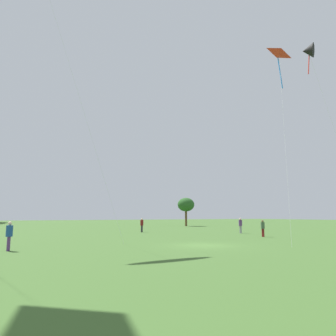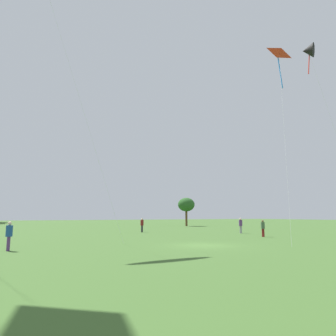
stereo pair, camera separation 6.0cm
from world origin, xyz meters
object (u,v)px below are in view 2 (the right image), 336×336
Objects in this scene: person_standing_2 at (142,224)px; person_standing_1 at (263,227)px; kite_flying_2 at (279,56)px; person_standing_3 at (9,234)px; park_tree_0 at (186,205)px; person_standing_0 at (241,224)px; kite_flying_0 at (308,51)px.

person_standing_1 is at bearing 78.48° from person_standing_2.
kite_flying_2 is (0.29, -3.08, 17.44)m from person_standing_1.
person_standing_2 is at bearing -147.75° from person_standing_1.
person_standing_3 is (-23.60, -2.26, 0.05)m from person_standing_1.
park_tree_0 reaches higher than person_standing_3.
person_standing_0 is 0.10× the size of kite_flying_2.
person_standing_3 is (-26.00, -8.43, -0.04)m from person_standing_0.
park_tree_0 is (11.00, 32.92, 3.41)m from person_standing_1.
park_tree_0 is at bearing -29.13° from person_standing_3.
person_standing_1 is at bearing -13.68° from person_standing_0.
kite_flying_2 is at bearing 11.06° from person_standing_1.
person_standing_2 is 23.39m from person_standing_3.
kite_flying_2 reaches higher than person_standing_0.
person_standing_2 is at bearing -134.59° from park_tree_0.
person_standing_2 is 25.79m from kite_flying_2.
kite_flying_2 is (-2.92, 1.19, -0.78)m from kite_flying_0.
person_standing_0 is 19.78m from kite_flying_2.
kite_flying_2 is at bearing -5.29° from person_standing_0.
person_standing_0 is 0.09× the size of kite_flying_0.
kite_flying_2 is at bearing -76.57° from person_standing_3.
kite_flying_0 is at bearing 81.06° from person_standing_2.
kite_flying_0 reaches higher than person_standing_2.
person_standing_3 is at bearing 178.03° from kite_flying_2.
kite_flying_2 is 40.10m from park_tree_0.
kite_flying_2 is 3.29× the size of park_tree_0.
person_standing_2 is 26.17m from park_tree_0.
person_standing_0 reaches higher than person_standing_1.
person_standing_0 is at bearing 101.25° from person_standing_2.
person_standing_3 is 49.46m from park_tree_0.
person_standing_2 is at bearing 119.16° from kite_flying_0.
person_standing_1 is 0.09× the size of kite_flying_2.
kite_flying_0 is at bearing 42.64° from person_standing_1.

